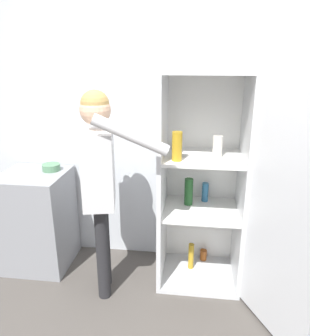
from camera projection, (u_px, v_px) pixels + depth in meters
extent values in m
plane|color=#4C4742|center=(168.00, 326.00, 2.43)|extent=(12.00, 12.00, 0.00)
cube|color=silver|center=(180.00, 129.00, 2.94)|extent=(7.00, 0.06, 2.55)
cube|color=silver|center=(197.00, 273.00, 2.99)|extent=(0.69, 0.59, 0.04)
cube|color=silver|center=(207.00, 71.00, 2.42)|extent=(0.69, 0.59, 0.04)
cube|color=white|center=(202.00, 172.00, 2.97)|extent=(0.69, 0.03, 1.74)
cube|color=silver|center=(163.00, 181.00, 2.75)|extent=(0.04, 0.59, 1.74)
cube|color=silver|center=(242.00, 184.00, 2.67)|extent=(0.03, 0.59, 1.74)
cube|color=white|center=(201.00, 210.00, 2.79)|extent=(0.62, 0.52, 0.02)
cube|color=white|center=(203.00, 158.00, 2.64)|extent=(0.62, 0.52, 0.02)
cube|color=silver|center=(285.00, 220.00, 2.09)|extent=(0.35, 0.64, 1.74)
cylinder|color=#9E4C19|center=(203.00, 255.00, 3.15)|extent=(0.06, 0.06, 0.10)
cylinder|color=beige|center=(217.00, 146.00, 2.59)|extent=(0.08, 0.08, 0.17)
cylinder|color=teal|center=(205.00, 192.00, 2.92)|extent=(0.06, 0.06, 0.17)
cylinder|color=#B78C1E|center=(177.00, 146.00, 2.49)|extent=(0.08, 0.08, 0.23)
cylinder|color=#B78C1E|center=(191.00, 256.00, 3.00)|extent=(0.05, 0.05, 0.25)
cylinder|color=#1E5123|center=(189.00, 192.00, 2.84)|extent=(0.07, 0.07, 0.24)
cylinder|color=#262628|center=(104.00, 242.00, 2.76)|extent=(0.10, 0.10, 0.81)
cylinder|color=#262628|center=(103.00, 253.00, 2.61)|extent=(0.10, 0.10, 0.81)
cube|color=silver|center=(99.00, 168.00, 2.46)|extent=(0.31, 0.44, 0.58)
sphere|color=#DBAD89|center=(95.00, 110.00, 2.33)|extent=(0.22, 0.22, 0.22)
sphere|color=#AD894C|center=(95.00, 104.00, 2.31)|extent=(0.21, 0.21, 0.21)
cylinder|color=silver|center=(101.00, 162.00, 2.69)|extent=(0.08, 0.08, 0.54)
cylinder|color=silver|center=(131.00, 135.00, 2.18)|extent=(0.53, 0.19, 0.30)
cube|color=gray|center=(38.00, 220.00, 3.05)|extent=(0.57, 0.56, 0.91)
cylinder|color=#517F5B|center=(51.00, 167.00, 2.97)|extent=(0.16, 0.16, 0.06)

